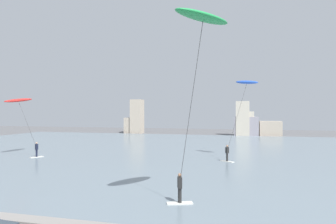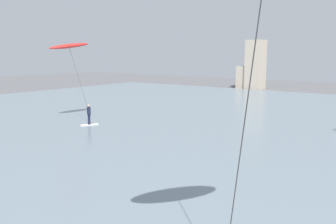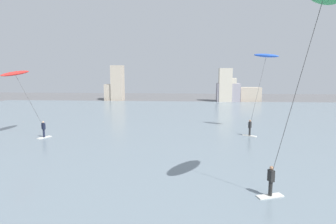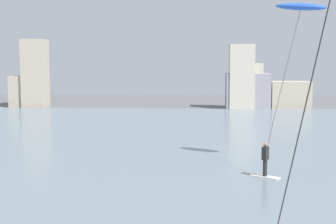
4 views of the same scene
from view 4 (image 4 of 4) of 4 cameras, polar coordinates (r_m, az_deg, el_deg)
name	(u,v)px [view 4 (image 4 of 4)]	position (r m, az deg, el deg)	size (l,w,h in m)	color
water_bay	(170,151)	(30.58, 0.26, -4.46)	(84.00, 52.00, 0.10)	slate
far_shore_buildings	(178,85)	(57.53, 1.12, 3.05)	(34.39, 4.08, 7.82)	#B7A893
kitesurfer_blue	(296,27)	(26.06, 14.17, 9.23)	(3.96, 4.07, 8.39)	silver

